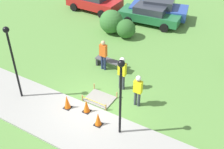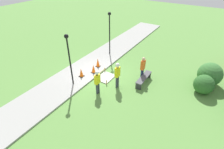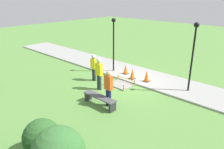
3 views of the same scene
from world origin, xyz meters
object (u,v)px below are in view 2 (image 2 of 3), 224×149
(traffic_cone_sidewalk_edge, at_px, (81,73))
(worker_supervisor, at_px, (117,73))
(traffic_cone_near_patch, at_px, (98,63))
(park_bench, at_px, (144,79))
(bystander_in_orange_shirt, at_px, (143,67))
(lamppost_near, at_px, (69,53))
(traffic_cone_far_patch, at_px, (93,69))
(worker_assistant, at_px, (97,80))
(lamppost_far, at_px, (110,27))

(traffic_cone_sidewalk_edge, distance_m, worker_supervisor, 2.99)
(traffic_cone_near_patch, distance_m, park_bench, 4.03)
(traffic_cone_sidewalk_edge, distance_m, bystander_in_orange_shirt, 4.53)
(park_bench, xyz_separation_m, worker_supervisor, (1.43, -1.35, 0.79))
(bystander_in_orange_shirt, xyz_separation_m, lamppost_near, (3.19, -3.82, 1.46))
(traffic_cone_far_patch, xyz_separation_m, bystander_in_orange_shirt, (-1.25, 3.49, 0.61))
(traffic_cone_far_patch, distance_m, worker_supervisor, 2.59)
(traffic_cone_sidewalk_edge, distance_m, lamppost_near, 2.32)
(park_bench, distance_m, worker_assistant, 3.46)
(traffic_cone_near_patch, distance_m, lamppost_near, 3.52)
(traffic_cone_sidewalk_edge, bearing_deg, traffic_cone_far_patch, 154.60)
(traffic_cone_far_patch, height_order, park_bench, traffic_cone_far_patch)
(park_bench, relative_size, worker_supervisor, 1.01)
(bystander_in_orange_shirt, bearing_deg, lamppost_near, -50.16)
(traffic_cone_near_patch, height_order, worker_assistant, worker_assistant)
(park_bench, height_order, worker_assistant, worker_assistant)
(bystander_in_orange_shirt, bearing_deg, park_bench, 41.62)
(traffic_cone_far_patch, xyz_separation_m, park_bench, (-0.92, 3.78, -0.07))
(bystander_in_orange_shirt, bearing_deg, traffic_cone_near_patch, -84.96)
(traffic_cone_near_patch, height_order, bystander_in_orange_shirt, bystander_in_orange_shirt)
(worker_supervisor, distance_m, bystander_in_orange_shirt, 2.05)
(traffic_cone_far_patch, distance_m, traffic_cone_sidewalk_edge, 1.02)
(traffic_cone_near_patch, distance_m, traffic_cone_far_patch, 0.95)
(traffic_cone_sidewalk_edge, distance_m, park_bench, 4.60)
(traffic_cone_sidewalk_edge, height_order, bystander_in_orange_shirt, bystander_in_orange_shirt)
(traffic_cone_far_patch, xyz_separation_m, lamppost_far, (-3.42, -0.71, 2.15))
(lamppost_far, bearing_deg, bystander_in_orange_shirt, 62.68)
(lamppost_near, bearing_deg, traffic_cone_sidewalk_edge, -174.37)
(lamppost_near, bearing_deg, traffic_cone_near_patch, 178.22)
(worker_assistant, distance_m, bystander_in_orange_shirt, 3.50)
(park_bench, height_order, bystander_in_orange_shirt, bystander_in_orange_shirt)
(lamppost_near, bearing_deg, traffic_cone_far_patch, 170.19)
(lamppost_far, bearing_deg, traffic_cone_near_patch, 10.60)
(traffic_cone_near_patch, xyz_separation_m, bystander_in_orange_shirt, (-0.33, 3.74, 0.58))
(worker_supervisor, bearing_deg, park_bench, 136.77)
(lamppost_near, bearing_deg, lamppost_far, -175.96)
(worker_assistant, xyz_separation_m, lamppost_near, (0.19, -2.02, 1.49))
(bystander_in_orange_shirt, bearing_deg, traffic_cone_far_patch, -70.30)
(traffic_cone_far_patch, bearing_deg, worker_supervisor, 78.19)
(park_bench, height_order, lamppost_near, lamppost_near)
(traffic_cone_far_patch, relative_size, lamppost_far, 0.18)
(traffic_cone_near_patch, height_order, lamppost_far, lamppost_far)
(park_bench, relative_size, lamppost_far, 0.51)
(worker_supervisor, height_order, worker_assistant, worker_supervisor)
(traffic_cone_near_patch, xyz_separation_m, traffic_cone_sidewalk_edge, (1.84, -0.19, -0.03))
(bystander_in_orange_shirt, relative_size, lamppost_near, 0.50)
(bystander_in_orange_shirt, distance_m, lamppost_near, 5.19)
(traffic_cone_far_patch, xyz_separation_m, worker_supervisor, (0.51, 2.43, 0.72))
(park_bench, xyz_separation_m, bystander_in_orange_shirt, (-0.33, -0.29, 0.68))
(traffic_cone_sidewalk_edge, bearing_deg, worker_assistant, 68.50)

